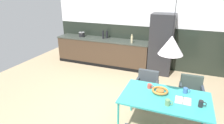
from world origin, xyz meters
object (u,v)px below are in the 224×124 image
object	(u,v)px
dining_table	(165,99)
fruit_bowl	(160,91)
cooking_pot	(82,34)
bottle_wine_green	(103,35)
bottle_spice_small	(107,35)
pendant_lamp_over_table_near	(171,45)
bottle_vinegar_dark	(132,39)
mug_short_terracotta	(168,102)
armchair_by_stool	(191,89)
open_book	(183,101)
mug_dark_espresso	(150,86)
refrigerator_column	(161,44)
armchair_corner_seat	(147,84)
mug_white_ceramic	(186,91)
mug_tall_blue	(201,104)

from	to	relation	value
dining_table	fruit_bowl	world-z (taller)	fruit_bowl
cooking_pot	bottle_wine_green	bearing A→B (deg)	1.84
bottle_spice_small	pendant_lamp_over_table_near	bearing A→B (deg)	-51.32
bottle_vinegar_dark	mug_short_terracotta	bearing A→B (deg)	-63.43
dining_table	armchair_by_stool	xyz separation A→B (m)	(0.45, 0.96, -0.20)
fruit_bowl	open_book	bearing A→B (deg)	-16.65
cooking_pot	pendant_lamp_over_table_near	size ratio (longest dim) A/B	0.18
pendant_lamp_over_table_near	open_book	bearing A→B (deg)	2.03
pendant_lamp_over_table_near	cooking_pot	bearing A→B (deg)	139.33
armchair_by_stool	pendant_lamp_over_table_near	bearing A→B (deg)	62.15
mug_dark_espresso	refrigerator_column	bearing A→B (deg)	93.26
armchair_by_stool	cooking_pot	xyz separation A→B (m)	(-3.69, 1.81, 0.50)
open_book	pendant_lamp_over_table_near	xyz separation A→B (m)	(-0.29, -0.01, 0.94)
cooking_pot	fruit_bowl	bearing A→B (deg)	-40.29
dining_table	pendant_lamp_over_table_near	distance (m)	0.99
armchair_corner_seat	armchair_by_stool	size ratio (longest dim) A/B	1.02
armchair_corner_seat	bottle_vinegar_dark	world-z (taller)	bottle_vinegar_dark
refrigerator_column	bottle_wine_green	xyz separation A→B (m)	(-1.96, 0.06, 0.12)
open_book	bottle_wine_green	size ratio (longest dim) A/B	0.83
mug_white_ceramic	bottle_vinegar_dark	world-z (taller)	bottle_vinegar_dark
mug_short_terracotta	armchair_by_stool	bearing A→B (deg)	72.19
bottle_vinegar_dark	cooking_pot	bearing A→B (deg)	174.97
bottle_wine_green	mug_short_terracotta	bearing A→B (deg)	-50.63
armchair_by_stool	mug_short_terracotta	distance (m)	1.29
open_book	pendant_lamp_over_table_near	distance (m)	0.98
mug_short_terracotta	pendant_lamp_over_table_near	bearing A→B (deg)	105.82
cooking_pot	bottle_wine_green	size ratio (longest dim) A/B	0.68
bottle_wine_green	bottle_spice_small	bearing A→B (deg)	38.26
cooking_pot	bottle_vinegar_dark	xyz separation A→B (m)	(1.88, -0.17, 0.04)
bottle_spice_small	pendant_lamp_over_table_near	world-z (taller)	pendant_lamp_over_table_near
fruit_bowl	pendant_lamp_over_table_near	xyz separation A→B (m)	(0.11, -0.13, 0.90)
refrigerator_column	bottle_wine_green	bearing A→B (deg)	178.32
bottle_wine_green	cooking_pot	bearing A→B (deg)	-178.16
armchair_by_stool	mug_short_terracotta	world-z (taller)	mug_short_terracotta
refrigerator_column	fruit_bowl	world-z (taller)	refrigerator_column
mug_dark_espresso	cooking_pot	world-z (taller)	cooking_pot
open_book	bottle_vinegar_dark	xyz separation A→B (m)	(-1.65, 2.61, 0.28)
open_book	mug_tall_blue	distance (m)	0.28
mug_tall_blue	bottle_vinegar_dark	world-z (taller)	bottle_vinegar_dark
refrigerator_column	mug_short_terracotta	size ratio (longest dim) A/B	14.64
fruit_bowl	mug_tall_blue	bearing A→B (deg)	-16.37
bottle_vinegar_dark	bottle_wine_green	size ratio (longest dim) A/B	0.92
bottle_vinegar_dark	armchair_by_stool	bearing A→B (deg)	-42.30
cooking_pot	pendant_lamp_over_table_near	bearing A→B (deg)	-40.67
mug_tall_blue	bottle_vinegar_dark	distance (m)	3.31
bottle_wine_green	fruit_bowl	bearing A→B (deg)	-49.21
mug_short_terracotta	pendant_lamp_over_table_near	distance (m)	0.92
mug_dark_espresso	mug_tall_blue	world-z (taller)	mug_tall_blue
mug_tall_blue	bottle_wine_green	distance (m)	4.15
mug_dark_espresso	mug_short_terracotta	xyz separation A→B (m)	(0.38, -0.46, 0.01)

